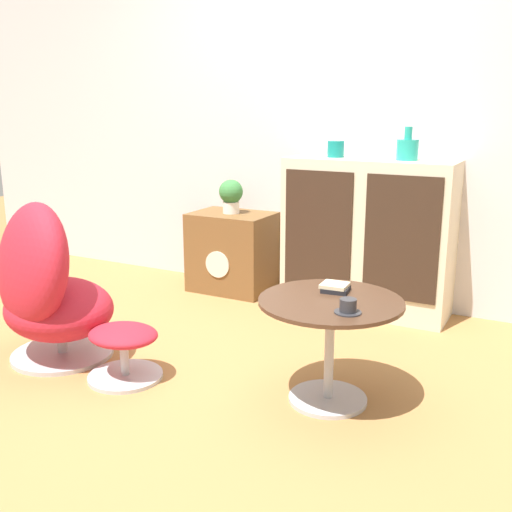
{
  "coord_description": "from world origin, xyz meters",
  "views": [
    {
      "loc": [
        1.66,
        -2.29,
        1.35
      ],
      "look_at": [
        0.18,
        0.51,
        0.55
      ],
      "focal_mm": 42.0,
      "sensor_mm": 36.0,
      "label": 1
    }
  ],
  "objects_px": {
    "coffee_table": "(330,329)",
    "vase_inner_left": "(407,149)",
    "egg_chair": "(46,289)",
    "tv_console": "(232,252)",
    "sideboard": "(367,237)",
    "teacup": "(348,307)",
    "ottoman": "(124,344)",
    "book_stack": "(335,287)",
    "potted_plant": "(231,195)",
    "vase_leftmost": "(336,149)"
  },
  "relations": [
    {
      "from": "coffee_table",
      "to": "vase_inner_left",
      "type": "relative_size",
      "value": 3.21
    },
    {
      "from": "egg_chair",
      "to": "coffee_table",
      "type": "xyz_separation_m",
      "value": [
        1.51,
        0.26,
        -0.04
      ]
    },
    {
      "from": "tv_console",
      "to": "egg_chair",
      "type": "xyz_separation_m",
      "value": [
        -0.24,
        -1.56,
        0.11
      ]
    },
    {
      "from": "egg_chair",
      "to": "vase_inner_left",
      "type": "relative_size",
      "value": 4.36
    },
    {
      "from": "sideboard",
      "to": "teacup",
      "type": "xyz_separation_m",
      "value": [
        0.38,
        -1.45,
        0.02
      ]
    },
    {
      "from": "ottoman",
      "to": "teacup",
      "type": "height_order",
      "value": "teacup"
    },
    {
      "from": "egg_chair",
      "to": "teacup",
      "type": "distance_m",
      "value": 1.65
    },
    {
      "from": "book_stack",
      "to": "coffee_table",
      "type": "bearing_deg",
      "value": -77.98
    },
    {
      "from": "ottoman",
      "to": "potted_plant",
      "type": "bearing_deg",
      "value": 100.21
    },
    {
      "from": "book_stack",
      "to": "ottoman",
      "type": "bearing_deg",
      "value": -158.55
    },
    {
      "from": "coffee_table",
      "to": "vase_leftmost",
      "type": "distance_m",
      "value": 1.58
    },
    {
      "from": "sideboard",
      "to": "book_stack",
      "type": "distance_m",
      "value": 1.21
    },
    {
      "from": "vase_inner_left",
      "to": "teacup",
      "type": "relative_size",
      "value": 1.77
    },
    {
      "from": "vase_leftmost",
      "to": "book_stack",
      "type": "relative_size",
      "value": 0.8
    },
    {
      "from": "teacup",
      "to": "book_stack",
      "type": "xyz_separation_m",
      "value": [
        -0.15,
        0.25,
        -0.01
      ]
    },
    {
      "from": "vase_leftmost",
      "to": "teacup",
      "type": "distance_m",
      "value": 1.67
    },
    {
      "from": "sideboard",
      "to": "coffee_table",
      "type": "xyz_separation_m",
      "value": [
        0.25,
        -1.32,
        -0.15
      ]
    },
    {
      "from": "tv_console",
      "to": "vase_leftmost",
      "type": "bearing_deg",
      "value": 1.32
    },
    {
      "from": "egg_chair",
      "to": "sideboard",
      "type": "bearing_deg",
      "value": 51.34
    },
    {
      "from": "coffee_table",
      "to": "teacup",
      "type": "xyz_separation_m",
      "value": [
        0.13,
        -0.13,
        0.17
      ]
    },
    {
      "from": "sideboard",
      "to": "vase_leftmost",
      "type": "distance_m",
      "value": 0.61
    },
    {
      "from": "ottoman",
      "to": "coffee_table",
      "type": "distance_m",
      "value": 1.05
    },
    {
      "from": "book_stack",
      "to": "vase_inner_left",
      "type": "bearing_deg",
      "value": 89.9
    },
    {
      "from": "egg_chair",
      "to": "teacup",
      "type": "relative_size",
      "value": 7.73
    },
    {
      "from": "teacup",
      "to": "ottoman",
      "type": "bearing_deg",
      "value": -173.48
    },
    {
      "from": "vase_leftmost",
      "to": "tv_console",
      "type": "bearing_deg",
      "value": -178.68
    },
    {
      "from": "coffee_table",
      "to": "sideboard",
      "type": "bearing_deg",
      "value": 100.83
    },
    {
      "from": "potted_plant",
      "to": "book_stack",
      "type": "bearing_deg",
      "value": -43.24
    },
    {
      "from": "coffee_table",
      "to": "teacup",
      "type": "relative_size",
      "value": 5.7
    },
    {
      "from": "sideboard",
      "to": "vase_leftmost",
      "type": "height_order",
      "value": "vase_leftmost"
    },
    {
      "from": "book_stack",
      "to": "teacup",
      "type": "bearing_deg",
      "value": -58.79
    },
    {
      "from": "tv_console",
      "to": "ottoman",
      "type": "relative_size",
      "value": 1.54
    },
    {
      "from": "egg_chair",
      "to": "potted_plant",
      "type": "relative_size",
      "value": 3.65
    },
    {
      "from": "egg_chair",
      "to": "vase_inner_left",
      "type": "bearing_deg",
      "value": 46.7
    },
    {
      "from": "vase_leftmost",
      "to": "book_stack",
      "type": "xyz_separation_m",
      "value": [
        0.47,
        -1.2,
        -0.55
      ]
    },
    {
      "from": "sideboard",
      "to": "coffee_table",
      "type": "height_order",
      "value": "sideboard"
    },
    {
      "from": "vase_leftmost",
      "to": "teacup",
      "type": "height_order",
      "value": "vase_leftmost"
    },
    {
      "from": "tv_console",
      "to": "egg_chair",
      "type": "height_order",
      "value": "egg_chair"
    },
    {
      "from": "egg_chair",
      "to": "potted_plant",
      "type": "distance_m",
      "value": 1.61
    },
    {
      "from": "potted_plant",
      "to": "ottoman",
      "type": "bearing_deg",
      "value": -79.79
    },
    {
      "from": "ottoman",
      "to": "teacup",
      "type": "xyz_separation_m",
      "value": [
        1.13,
        0.13,
        0.34
      ]
    },
    {
      "from": "vase_inner_left",
      "to": "book_stack",
      "type": "relative_size",
      "value": 1.5
    },
    {
      "from": "ottoman",
      "to": "sideboard",
      "type": "bearing_deg",
      "value": 64.62
    },
    {
      "from": "coffee_table",
      "to": "book_stack",
      "type": "bearing_deg",
      "value": 102.02
    },
    {
      "from": "egg_chair",
      "to": "book_stack",
      "type": "height_order",
      "value": "egg_chair"
    },
    {
      "from": "egg_chair",
      "to": "teacup",
      "type": "bearing_deg",
      "value": 4.49
    },
    {
      "from": "egg_chair",
      "to": "potted_plant",
      "type": "bearing_deg",
      "value": 81.55
    },
    {
      "from": "tv_console",
      "to": "ottoman",
      "type": "distance_m",
      "value": 1.59
    },
    {
      "from": "teacup",
      "to": "coffee_table",
      "type": "bearing_deg",
      "value": 134.59
    },
    {
      "from": "sideboard",
      "to": "teacup",
      "type": "distance_m",
      "value": 1.5
    }
  ]
}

